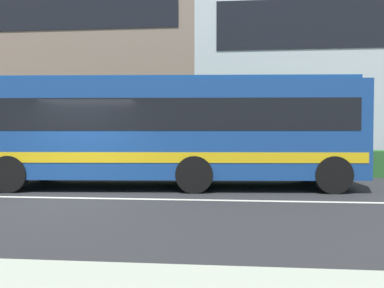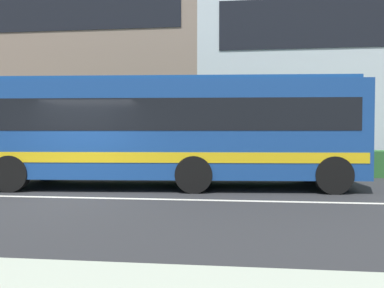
% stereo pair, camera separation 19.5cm
% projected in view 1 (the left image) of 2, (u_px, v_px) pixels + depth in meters
% --- Properties ---
extents(ground_plane, '(160.00, 160.00, 0.00)m').
position_uv_depth(ground_plane, '(74.00, 198.00, 8.93)').
color(ground_plane, '#2B2C30').
extents(lane_centre_line, '(60.00, 0.16, 0.01)m').
position_uv_depth(lane_centre_line, '(74.00, 198.00, 8.93)').
color(lane_centre_line, silver).
rests_on(lane_centre_line, ground_plane).
extents(hedge_row_far, '(21.34, 1.10, 0.96)m').
position_uv_depth(hedge_row_far, '(200.00, 162.00, 14.12)').
color(hedge_row_far, '#2E672F').
rests_on(hedge_row_far, ground_plane).
extents(apartment_block_left, '(18.94, 10.58, 13.72)m').
position_uv_depth(apartment_block_left, '(52.00, 50.00, 22.94)').
color(apartment_block_left, gray).
rests_on(apartment_block_left, ground_plane).
extents(transit_bus, '(10.83, 3.20, 3.17)m').
position_uv_depth(transit_bus, '(173.00, 128.00, 10.78)').
color(transit_bus, navy).
rests_on(transit_bus, ground_plane).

